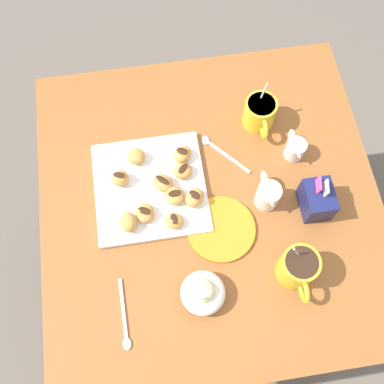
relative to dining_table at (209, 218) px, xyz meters
name	(u,v)px	position (x,y,z in m)	size (l,w,h in m)	color
ground_plane	(204,266)	(0.00, 0.00, -0.61)	(8.00, 8.00, 0.00)	#665B51
dining_table	(209,218)	(0.00, 0.00, 0.00)	(0.89, 0.87, 0.75)	#935628
pastry_plate_square	(150,188)	(-0.05, -0.15, 0.15)	(0.28, 0.28, 0.02)	white
coffee_mug_yellow_left	(260,113)	(-0.21, 0.17, 0.19)	(0.12, 0.08, 0.13)	yellow
coffee_mug_yellow_right	(298,268)	(0.21, 0.17, 0.20)	(0.13, 0.09, 0.14)	yellow
cream_pitcher_white	(268,195)	(0.02, 0.14, 0.18)	(0.10, 0.06, 0.07)	white
sugar_caddy	(317,200)	(0.05, 0.26, 0.18)	(0.09, 0.07, 0.11)	#191E51
ice_cream_bowl	(203,292)	(0.23, -0.06, 0.18)	(0.10, 0.10, 0.08)	white
chocolate_sauce_pitcher	(295,148)	(-0.10, 0.24, 0.17)	(0.09, 0.05, 0.06)	white
saucer_orange_left	(221,229)	(0.08, 0.01, 0.15)	(0.17, 0.17, 0.01)	orange
loose_spoon_near_saucer	(125,322)	(0.27, -0.25, 0.15)	(0.16, 0.02, 0.01)	silver
loose_spoon_by_plate	(220,151)	(-0.14, 0.05, 0.15)	(0.13, 0.11, 0.01)	silver
beignet_0	(195,198)	(0.00, -0.04, 0.18)	(0.04, 0.05, 0.04)	#D19347
chocolate_drizzle_0	(195,195)	(0.00, -0.04, 0.20)	(0.03, 0.02, 0.01)	#381E11
beignet_1	(145,213)	(0.02, -0.17, 0.18)	(0.05, 0.05, 0.03)	#D19347
chocolate_drizzle_1	(144,211)	(0.02, -0.17, 0.19)	(0.03, 0.02, 0.01)	#381E11
beignet_2	(120,178)	(-0.08, -0.22, 0.18)	(0.04, 0.04, 0.04)	#D19347
chocolate_drizzle_2	(119,175)	(-0.08, -0.22, 0.20)	(0.03, 0.02, 0.01)	#381E11
beignet_3	(183,171)	(-0.08, -0.06, 0.18)	(0.05, 0.04, 0.03)	#D19347
chocolate_drizzle_3	(183,168)	(-0.08, -0.06, 0.19)	(0.03, 0.02, 0.01)	#381E11
beignet_4	(163,183)	(-0.05, -0.11, 0.18)	(0.06, 0.04, 0.03)	#D19347
chocolate_drizzle_4	(162,180)	(-0.05, -0.11, 0.19)	(0.04, 0.02, 0.01)	#381E11
beignet_5	(136,156)	(-0.14, -0.17, 0.18)	(0.05, 0.05, 0.04)	#D19347
beignet_6	(175,196)	(-0.01, -0.09, 0.18)	(0.05, 0.05, 0.03)	#D19347
chocolate_drizzle_6	(175,193)	(-0.01, -0.09, 0.19)	(0.03, 0.02, 0.01)	#381E11
beignet_7	(182,154)	(-0.12, -0.05, 0.18)	(0.04, 0.05, 0.03)	#D19347
chocolate_drizzle_7	(182,151)	(-0.12, -0.05, 0.20)	(0.03, 0.02, 0.01)	#381E11
beignet_8	(174,221)	(0.05, -0.10, 0.18)	(0.04, 0.04, 0.03)	#D19347
chocolate_drizzle_8	(174,219)	(0.05, -0.10, 0.19)	(0.03, 0.02, 0.01)	#381E11
beignet_9	(128,222)	(0.04, -0.21, 0.18)	(0.05, 0.04, 0.04)	#D19347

